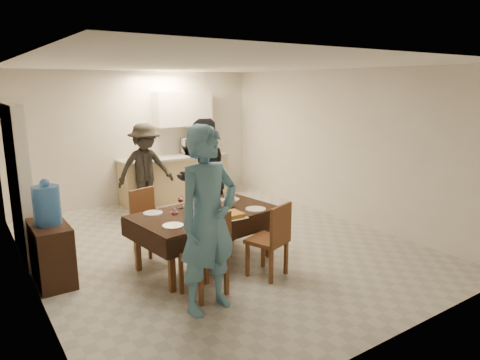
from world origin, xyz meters
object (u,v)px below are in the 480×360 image
(water_pitcher, at_px, (230,201))
(console, at_px, (52,253))
(wine_bottle, at_px, (200,201))
(savoury_tart, at_px, (227,216))
(person_far, at_px, (202,177))
(person_kitchen, at_px, (145,168))
(dining_table, at_px, (205,214))
(microwave, at_px, (198,146))
(water_jug, at_px, (47,205))
(person_near, at_px, (208,220))

(water_pitcher, bearing_deg, console, 164.41)
(wine_bottle, distance_m, savoury_tart, 0.47)
(wine_bottle, xyz_separation_m, person_far, (0.60, 1.00, 0.06))
(wine_bottle, relative_size, person_kitchen, 0.17)
(dining_table, xyz_separation_m, water_pitcher, (0.35, -0.05, 0.14))
(person_far, bearing_deg, microwave, -125.90)
(person_far, bearing_deg, dining_table, 53.33)
(dining_table, relative_size, wine_bottle, 6.90)
(person_kitchen, bearing_deg, savoury_tart, -93.24)
(water_jug, xyz_separation_m, person_far, (2.35, 0.50, -0.05))
(console, height_order, savoury_tart, savoury_tart)
(water_pitcher, relative_size, person_near, 0.11)
(dining_table, xyz_separation_m, person_near, (-0.55, -1.05, 0.30))
(dining_table, distance_m, water_jug, 1.91)
(dining_table, relative_size, person_kitchen, 1.18)
(wine_bottle, bearing_deg, water_jug, 164.05)
(wine_bottle, bearing_deg, console, 164.05)
(person_near, bearing_deg, dining_table, 53.62)
(microwave, distance_m, person_kitchen, 1.45)
(console, bearing_deg, wine_bottle, -15.95)
(person_near, bearing_deg, person_far, 53.62)
(microwave, xyz_separation_m, person_near, (-2.18, -4.23, -0.10))
(dining_table, bearing_deg, water_jug, 155.69)
(water_jug, relative_size, microwave, 0.76)
(microwave, xyz_separation_m, person_far, (-1.08, -2.13, -0.16))
(water_jug, relative_size, wine_bottle, 1.62)
(savoury_tart, xyz_separation_m, microwave, (1.53, 3.56, 0.33))
(water_jug, distance_m, savoury_tart, 2.13)
(console, distance_m, person_far, 2.47)
(console, relative_size, wine_bottle, 2.79)
(savoury_tart, bearing_deg, microwave, 66.75)
(person_kitchen, bearing_deg, water_jug, -133.69)
(savoury_tart, bearing_deg, console, 153.94)
(console, distance_m, water_jug, 0.60)
(dining_table, bearing_deg, savoury_tart, -82.57)
(water_pitcher, height_order, person_far, person_far)
(water_jug, bearing_deg, microwave, 37.43)
(person_far, bearing_deg, console, 2.94)
(dining_table, relative_size, water_jug, 4.25)
(water_pitcher, xyz_separation_m, microwave, (1.28, 3.23, 0.25))
(wine_bottle, xyz_separation_m, person_kitchen, (0.33, 2.68, -0.03))
(console, bearing_deg, person_near, -51.93)
(microwave, bearing_deg, water_pitcher, 68.39)
(water_jug, height_order, person_far, person_far)
(console, relative_size, microwave, 1.31)
(person_near, xyz_separation_m, person_far, (1.10, 2.10, -0.06))
(water_jug, relative_size, person_near, 0.23)
(savoury_tart, distance_m, person_far, 1.51)
(console, height_order, person_kitchen, person_kitchen)
(wine_bottle, height_order, person_near, person_near)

